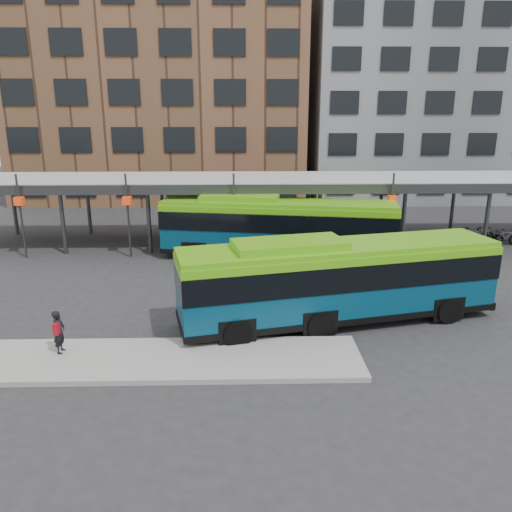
{
  "coord_description": "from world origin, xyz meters",
  "views": [
    {
      "loc": [
        -2.43,
        -18.2,
        8.14
      ],
      "look_at": [
        -1.9,
        3.53,
        1.8
      ],
      "focal_mm": 35.0,
      "sensor_mm": 36.0,
      "label": 1
    }
  ],
  "objects": [
    {
      "name": "ground",
      "position": [
        0.0,
        0.0,
        0.0
      ],
      "size": [
        120.0,
        120.0,
        0.0
      ],
      "primitive_type": "plane",
      "color": "#28282B",
      "rests_on": "ground"
    },
    {
      "name": "boarding_island",
      "position": [
        -5.5,
        -3.0,
        0.09
      ],
      "size": [
        14.0,
        3.0,
        0.18
      ],
      "primitive_type": "cube",
      "color": "gray",
      "rests_on": "ground"
    },
    {
      "name": "canopy",
      "position": [
        -0.06,
        12.87,
        3.91
      ],
      "size": [
        40.0,
        6.53,
        4.8
      ],
      "color": "#999B9E",
      "rests_on": "ground"
    },
    {
      "name": "building_brick",
      "position": [
        -10.0,
        32.0,
        11.0
      ],
      "size": [
        26.0,
        14.0,
        22.0
      ],
      "primitive_type": "cube",
      "color": "brown",
      "rests_on": "ground"
    },
    {
      "name": "building_grey",
      "position": [
        16.0,
        32.0,
        10.0
      ],
      "size": [
        24.0,
        14.0,
        20.0
      ],
      "primitive_type": "cube",
      "color": "slate",
      "rests_on": "ground"
    },
    {
      "name": "bus_front",
      "position": [
        1.24,
        0.26,
        1.81
      ],
      "size": [
        12.9,
        5.49,
        3.48
      ],
      "rotation": [
        0.0,
        0.0,
        0.23
      ],
      "color": "navy",
      "rests_on": "ground"
    },
    {
      "name": "bus_rear",
      "position": [
        -0.58,
        9.33,
        1.88
      ],
      "size": [
        13.37,
        4.98,
        3.61
      ],
      "rotation": [
        0.0,
        0.0,
        -0.17
      ],
      "color": "navy",
      "rests_on": "ground"
    },
    {
      "name": "pedestrian",
      "position": [
        -8.74,
        -2.54,
        0.95
      ],
      "size": [
        0.37,
        0.6,
        1.52
      ],
      "rotation": [
        0.0,
        0.0,
        1.56
      ],
      "color": "black",
      "rests_on": "boarding_island"
    },
    {
      "name": "bike_rack",
      "position": [
        12.47,
        12.03,
        0.49
      ],
      "size": [
        4.62,
        1.53,
        1.06
      ],
      "color": "slate",
      "rests_on": "ground"
    }
  ]
}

